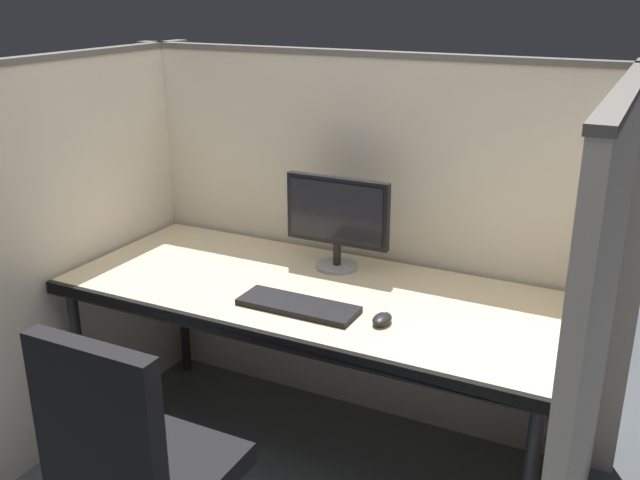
% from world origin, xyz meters
% --- Properties ---
extents(cubicle_partition_rear, '(2.21, 0.06, 1.57)m').
position_xyz_m(cubicle_partition_rear, '(0.00, 0.74, 0.79)').
color(cubicle_partition_rear, beige).
rests_on(cubicle_partition_rear, ground).
extents(cubicle_partition_left, '(0.06, 1.41, 1.57)m').
position_xyz_m(cubicle_partition_left, '(-0.99, 0.20, 0.79)').
color(cubicle_partition_left, beige).
rests_on(cubicle_partition_left, ground).
extents(cubicle_partition_right, '(0.06, 1.41, 1.57)m').
position_xyz_m(cubicle_partition_right, '(0.99, 0.20, 0.79)').
color(cubicle_partition_right, beige).
rests_on(cubicle_partition_right, ground).
extents(desk, '(1.90, 0.80, 0.74)m').
position_xyz_m(desk, '(0.00, 0.29, 0.69)').
color(desk, beige).
rests_on(desk, ground).
extents(monitor_center, '(0.43, 0.17, 0.37)m').
position_xyz_m(monitor_center, '(-0.02, 0.53, 0.96)').
color(monitor_center, gray).
rests_on(monitor_center, desk).
extents(keyboard_main, '(0.43, 0.15, 0.02)m').
position_xyz_m(keyboard_main, '(0.03, 0.12, 0.75)').
color(keyboard_main, black).
rests_on(keyboard_main, desk).
extents(computer_mouse, '(0.06, 0.10, 0.04)m').
position_xyz_m(computer_mouse, '(0.33, 0.15, 0.76)').
color(computer_mouse, black).
rests_on(computer_mouse, desk).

